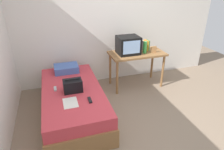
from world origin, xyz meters
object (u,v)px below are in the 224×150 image
object	(u,v)px
handbag	(73,86)
book_row	(146,45)
bed	(73,102)
desk	(137,57)
magazine	(70,103)
remote_silver	(55,89)
remote_dark	(90,100)
water_bottle	(145,47)
pillow	(66,68)
tv	(128,45)
picture_frame	(154,49)

from	to	relation	value
handbag	book_row	bearing A→B (deg)	26.45
bed	book_row	world-z (taller)	book_row
bed	desk	bearing A→B (deg)	23.98
magazine	remote_silver	bearing A→B (deg)	111.59
magazine	remote_dark	world-z (taller)	remote_dark
book_row	desk	bearing A→B (deg)	-156.99
water_bottle	handbag	distance (m)	1.75
desk	pillow	world-z (taller)	desk
bed	pillow	bearing A→B (deg)	90.82
tv	desk	bearing A→B (deg)	-2.36
desk	bed	bearing A→B (deg)	-156.02
book_row	remote_dark	size ratio (longest dim) A/B	1.44
pillow	magazine	xyz separation A→B (m)	(-0.06, -1.15, -0.06)
picture_frame	magazine	bearing A→B (deg)	-152.56
tv	magazine	xyz separation A→B (m)	(-1.34, -1.09, -0.44)
book_row	magazine	distance (m)	2.17
remote_dark	remote_silver	distance (m)	0.70
handbag	remote_silver	xyz separation A→B (m)	(-0.28, 0.15, -0.09)
tv	handbag	distance (m)	1.50
magazine	remote_silver	xyz separation A→B (m)	(-0.19, 0.48, 0.01)
water_bottle	handbag	xyz separation A→B (m)	(-1.59, -0.67, -0.29)
book_row	magazine	xyz separation A→B (m)	(-1.78, -1.18, -0.37)
book_row	pillow	xyz separation A→B (m)	(-1.72, -0.03, -0.30)
picture_frame	desk	bearing A→B (deg)	161.85
desk	remote_dark	distance (m)	1.68
tv	water_bottle	bearing A→B (deg)	-12.80
tv	remote_silver	bearing A→B (deg)	-158.49
book_row	remote_silver	size ratio (longest dim) A/B	1.56
desk	pillow	distance (m)	1.48
picture_frame	water_bottle	bearing A→B (deg)	168.72
water_bottle	book_row	size ratio (longest dim) A/B	1.10
bed	desk	distance (m)	1.66
picture_frame	magazine	xyz separation A→B (m)	(-1.87, -0.97, -0.33)
pillow	water_bottle	bearing A→B (deg)	-4.97
bed	picture_frame	world-z (taller)	picture_frame
picture_frame	bed	bearing A→B (deg)	-163.09
remote_silver	desk	bearing A→B (deg)	18.92
handbag	picture_frame	bearing A→B (deg)	19.59
desk	handbag	world-z (taller)	desk
book_row	bed	bearing A→B (deg)	-156.15
tv	magazine	size ratio (longest dim) A/B	1.52
pillow	remote_dark	size ratio (longest dim) A/B	2.96
tv	remote_silver	distance (m)	1.70
bed	picture_frame	bearing A→B (deg)	16.91
desk	water_bottle	size ratio (longest dim) A/B	4.71
desk	tv	bearing A→B (deg)	177.64
book_row	remote_silver	xyz separation A→B (m)	(-1.98, -0.70, -0.36)
picture_frame	remote_silver	size ratio (longest dim) A/B	0.97
book_row	pillow	size ratio (longest dim) A/B	0.49
desk	book_row	xyz separation A→B (m)	(0.24, 0.10, 0.21)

